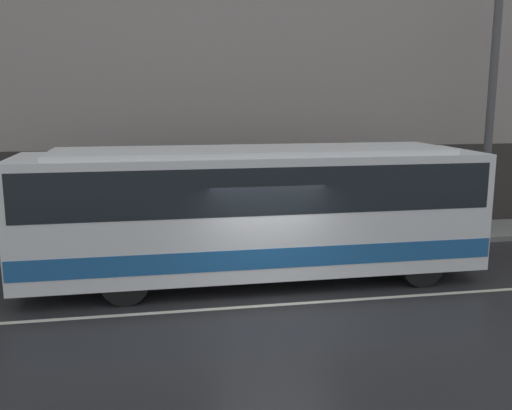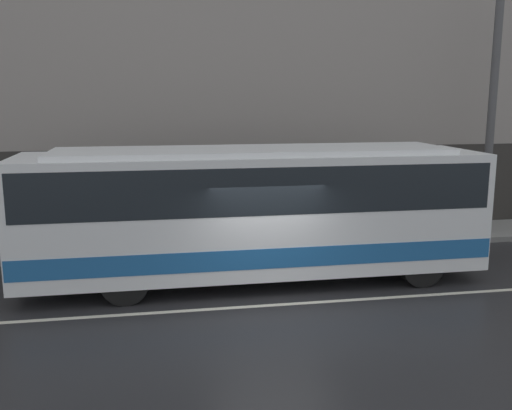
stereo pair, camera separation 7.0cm
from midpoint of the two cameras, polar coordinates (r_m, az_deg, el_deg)
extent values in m
plane|color=#262628|center=(12.34, 1.71, -10.00)|extent=(60.00, 60.00, 0.00)
cube|color=gray|center=(17.15, -1.82, -3.70)|extent=(60.00, 2.29, 0.16)
cube|color=gray|center=(18.06, -2.59, 19.06)|extent=(60.00, 0.30, 13.94)
cube|color=#2D2B28|center=(17.97, -2.37, 1.27)|extent=(60.00, 0.06, 2.80)
cube|color=beige|center=(12.34, 1.71, -9.98)|extent=(54.00, 0.14, 0.01)
cube|color=white|center=(13.50, -0.07, -0.58)|extent=(10.78, 2.59, 2.73)
cube|color=#1E5999|center=(13.69, -0.07, -3.92)|extent=(10.72, 2.62, 0.45)
cube|color=black|center=(13.38, -0.07, 2.22)|extent=(10.45, 2.61, 1.04)
cube|color=orange|center=(15.18, 20.24, 4.52)|extent=(0.12, 1.94, 0.28)
cube|color=white|center=(13.29, -0.08, 5.45)|extent=(9.16, 2.20, 0.12)
cylinder|color=black|center=(13.92, 16.41, -5.77)|extent=(1.03, 0.28, 1.03)
cylinder|color=black|center=(15.90, 12.78, -3.53)|extent=(1.03, 0.28, 1.03)
cylinder|color=black|center=(12.53, -12.83, -7.46)|extent=(1.03, 0.28, 1.03)
cylinder|color=black|center=(14.70, -12.45, -4.70)|extent=(1.03, 0.28, 1.03)
cylinder|color=#4C4C4F|center=(19.09, 22.63, 8.89)|extent=(0.25, 0.25, 7.69)
cylinder|color=maroon|center=(16.81, -4.35, -1.19)|extent=(0.36, 0.36, 1.46)
sphere|color=tan|center=(16.65, -4.39, 1.70)|extent=(0.27, 0.27, 0.27)
camera|label=1|loc=(0.03, -89.85, 0.03)|focal=40.00mm
camera|label=2|loc=(0.03, 90.15, -0.03)|focal=40.00mm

